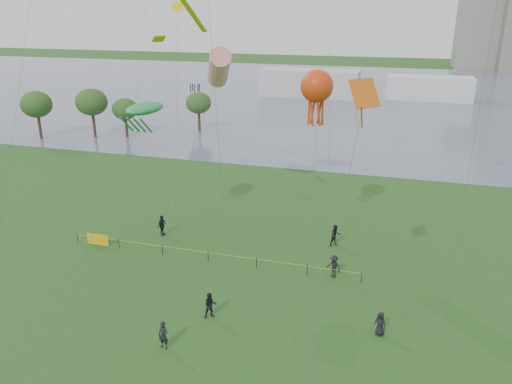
# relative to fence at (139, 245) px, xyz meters

# --- Properties ---
(lake) EXTENTS (400.00, 120.00, 0.08)m
(lake) POSITION_rel_fence_xyz_m (11.39, 85.51, -0.53)
(lake) COLOR slate
(lake) RESTS_ON ground_plane
(building_low) EXTENTS (16.00, 18.00, 28.00)m
(building_low) POSITION_rel_fence_xyz_m (43.39, 153.51, 13.45)
(building_low) COLOR gray
(building_low) RESTS_ON ground_plane
(pavilion_left) EXTENTS (22.00, 8.00, 6.00)m
(pavilion_left) POSITION_rel_fence_xyz_m (-0.61, 80.51, 2.45)
(pavilion_left) COLOR silver
(pavilion_left) RESTS_ON ground_plane
(pavilion_right) EXTENTS (18.00, 7.00, 5.00)m
(pavilion_right) POSITION_rel_fence_xyz_m (25.39, 83.51, 1.95)
(pavilion_right) COLOR silver
(pavilion_right) RESTS_ON ground_plane
(trees) EXTENTS (25.95, 15.87, 7.53)m
(trees) POSITION_rel_fence_xyz_m (-24.27, 34.10, 4.51)
(trees) COLOR #3C231B
(trees) RESTS_ON ground_plane
(fence) EXTENTS (24.07, 0.07, 1.05)m
(fence) POSITION_rel_fence_xyz_m (0.00, 0.00, 0.00)
(fence) COLOR black
(fence) RESTS_ON ground_plane
(spectator_a) EXTENTS (1.08, 1.02, 1.77)m
(spectator_a) POSITION_rel_fence_xyz_m (9.10, -7.18, 0.33)
(spectator_a) COLOR black
(spectator_a) RESTS_ON ground_plane
(spectator_b) EXTENTS (1.34, 1.12, 1.80)m
(spectator_b) POSITION_rel_fence_xyz_m (16.05, 0.23, 0.35)
(spectator_b) COLOR black
(spectator_b) RESTS_ON ground_plane
(spectator_c) EXTENTS (0.58, 1.14, 1.87)m
(spectator_c) POSITION_rel_fence_xyz_m (0.44, 3.41, 0.38)
(spectator_c) COLOR black
(spectator_c) RESTS_ON ground_plane
(spectator_d) EXTENTS (0.91, 0.77, 1.57)m
(spectator_d) POSITION_rel_fence_xyz_m (19.77, -5.99, 0.23)
(spectator_d) COLOR black
(spectator_d) RESTS_ON ground_plane
(spectator_f) EXTENTS (0.69, 0.50, 1.77)m
(spectator_f) POSITION_rel_fence_xyz_m (7.57, -10.87, 0.33)
(spectator_f) COLOR black
(spectator_f) RESTS_ON ground_plane
(spectator_g) EXTENTS (1.16, 1.12, 1.89)m
(spectator_g) POSITION_rel_fence_xyz_m (15.46, 5.56, 0.39)
(spectator_g) COLOR black
(spectator_g) RESTS_ON ground_plane
(kite_windsock) EXTENTS (4.61, 10.64, 16.04)m
(kite_windsock) POSITION_rel_fence_xyz_m (4.26, 8.52, 13.54)
(kite_windsock) COLOR #3F3F42
(kite_creature) EXTENTS (5.16, 7.02, 11.91)m
(kite_creature) POSITION_rel_fence_xyz_m (0.17, 2.43, 10.90)
(kite_creature) COLOR #3F3F42
(kite_octopus) EXTENTS (2.76, 9.12, 14.78)m
(kite_octopus) POSITION_rel_fence_xyz_m (13.62, 3.89, 12.95)
(kite_octopus) COLOR #3F3F42
(kite_delta) EXTENTS (2.18, 11.33, 15.73)m
(kite_delta) POSITION_rel_fence_xyz_m (17.89, -8.55, 13.83)
(kite_delta) COLOR #3F3F42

